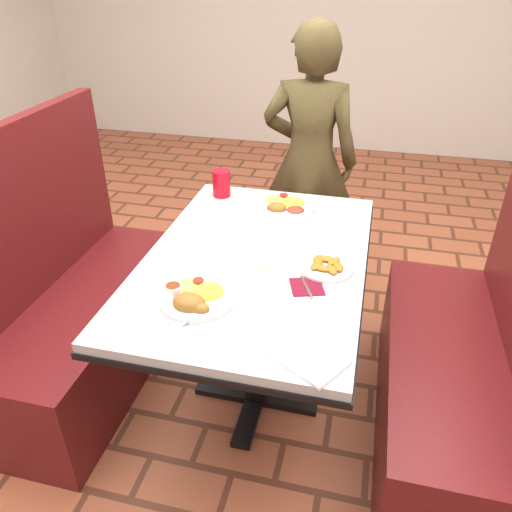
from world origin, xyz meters
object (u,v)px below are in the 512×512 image
Objects in this scene: dining_table at (256,278)px; diner_person at (309,161)px; far_dinner_plate at (285,203)px; plantain_plate at (326,266)px; near_dinner_plate at (195,294)px; booth_bench_left at (83,314)px; red_tumbler at (221,183)px; booth_bench_right at (459,376)px.

diner_person is at bearing 88.00° from dining_table.
far_dinner_plate is at bearing 86.17° from dining_table.
dining_table is 0.28m from plantain_plate.
near_dinner_plate is at bearing -101.52° from far_dinner_plate.
near_dinner_plate is 0.95× the size of far_dinner_plate.
diner_person is 5.91× the size of near_dinner_plate.
far_dinner_plate is (0.83, 0.43, 0.44)m from booth_bench_left.
booth_bench_left is at bearing 53.46° from diner_person.
diner_person is at bearing 83.47° from near_dinner_plate.
booth_bench_left is 0.86m from red_tumbler.
red_tumbler is at bearing 120.02° from dining_table.
plantain_plate is at bearing 102.44° from diner_person.
booth_bench_right is 4.64× the size of far_dinner_plate.
dining_table is at bearing 0.00° from booth_bench_left.
diner_person is at bearing 101.37° from plantain_plate.
diner_person reaches higher than near_dinner_plate.
booth_bench_right is 0.82× the size of diner_person.
booth_bench_right is 6.15× the size of plantain_plate.
booth_bench_right reaches higher than red_tumbler.
dining_table is 0.86m from booth_bench_right.
diner_person reaches higher than red_tumbler.
near_dinner_plate is at bearing -161.03° from booth_bench_right.
far_dinner_plate is at bearing 78.48° from near_dinner_plate.
diner_person reaches higher than booth_bench_right.
diner_person is (0.84, 1.09, 0.40)m from booth_bench_left.
dining_table is 4.92× the size of near_dinner_plate.
booth_bench_left is 9.87× the size of red_tumbler.
near_dinner_plate reaches higher than plantain_plate.
booth_bench_left and booth_bench_right have the same top height.
plantain_plate is at bearing -1.44° from booth_bench_left.
near_dinner_plate is at bearing 84.54° from diner_person.
red_tumbler is (-0.32, -0.60, 0.08)m from diner_person.
booth_bench_left is at bearing -152.79° from far_dinner_plate.
booth_bench_right reaches higher than plantain_plate.
near_dinner_plate is (0.68, -0.32, 0.45)m from booth_bench_left.
booth_bench_left reaches higher than plantain_plate.
red_tumbler is (-0.31, 0.06, 0.04)m from far_dinner_plate.
booth_bench_left reaches higher than far_dinner_plate.
booth_bench_right is 0.69m from plantain_plate.
far_dinner_plate is 0.32m from red_tumbler.
near_dinner_plate is 0.82m from red_tumbler.
plantain_plate is at bearing -177.15° from booth_bench_right.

